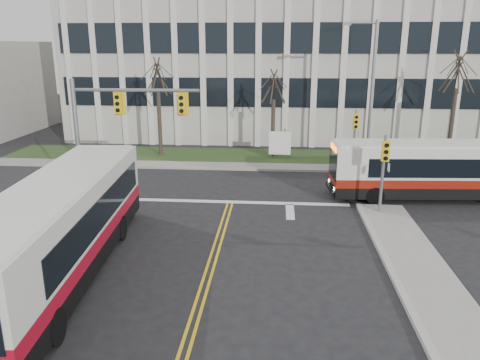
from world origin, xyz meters
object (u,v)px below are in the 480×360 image
Objects in this scene: directory_sign at (280,143)px; bus_cross at (438,171)px; streetlight at (369,86)px; bus_main at (59,231)px.

directory_sign is 11.24m from bus_cross.
bus_cross reaches higher than directory_sign.
streetlight is 7.92m from bus_cross.
bus_main reaches higher than directory_sign.
streetlight is at bearing -13.23° from directory_sign.
directory_sign is at bearing -137.37° from bus_cross.
bus_cross is at bearing -68.25° from streetlight.
bus_main is 18.44m from bus_cross.
streetlight reaches higher than bus_main.
directory_sign is 0.16× the size of bus_main.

